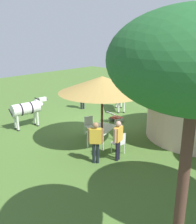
# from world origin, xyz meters

# --- Properties ---
(ground_plane) EXTENTS (36.00, 36.00, 0.00)m
(ground_plane) POSITION_xyz_m (0.00, 0.00, 0.00)
(ground_plane) COLOR #44662A
(shade_umbrella) EXTENTS (3.71, 3.71, 3.04)m
(shade_umbrella) POSITION_xyz_m (1.57, 1.84, 2.70)
(shade_umbrella) COLOR #532C1C
(shade_umbrella) RESTS_ON ground_plane
(patio_dining_table) EXTENTS (1.58, 1.21, 0.74)m
(patio_dining_table) POSITION_xyz_m (1.57, 1.84, 0.66)
(patio_dining_table) COLOR silver
(patio_dining_table) RESTS_ON ground_plane
(patio_chair_west_end) EXTENTS (0.55, 0.54, 0.90)m
(patio_chair_west_end) POSITION_xyz_m (1.19, 0.67, 0.52)
(patio_chair_west_end) COLOR silver
(patio_chair_west_end) RESTS_ON ground_plane
(patio_chair_near_lawn) EXTENTS (0.52, 0.51, 0.90)m
(patio_chair_near_lawn) POSITION_xyz_m (1.85, 3.05, 0.52)
(patio_chair_near_lawn) COLOR white
(patio_chair_near_lawn) RESTS_ON ground_plane
(guest_beside_umbrella) EXTENTS (0.57, 0.29, 1.61)m
(guest_beside_umbrella) POSITION_xyz_m (2.30, 3.34, 0.97)
(guest_beside_umbrella) COLOR black
(guest_beside_umbrella) RESTS_ON ground_plane
(guest_behind_table) EXTENTS (0.44, 0.48, 1.64)m
(guest_behind_table) POSITION_xyz_m (3.05, 2.87, 0.99)
(guest_behind_table) COLOR black
(guest_behind_table) RESTS_ON ground_plane
(standing_watcher) EXTENTS (0.54, 0.39, 1.66)m
(standing_watcher) POSITION_xyz_m (-1.62, -2.79, 1.00)
(standing_watcher) COLOR black
(standing_watcher) RESTS_ON ground_plane
(striped_lounge_chair) EXTENTS (0.88, 0.67, 0.64)m
(striped_lounge_chair) POSITION_xyz_m (-1.13, 0.38, 0.26)
(striped_lounge_chair) COLOR #C74D39
(striped_lounge_chair) RESTS_ON ground_plane
(zebra_nearest_camera) EXTENTS (1.65, 1.74, 1.57)m
(zebra_nearest_camera) POSITION_xyz_m (-3.00, -0.76, 1.02)
(zebra_nearest_camera) COLOR silver
(zebra_nearest_camera) RESTS_ON ground_plane
(zebra_by_umbrella) EXTENTS (2.12, 0.79, 1.55)m
(zebra_by_umbrella) POSITION_xyz_m (2.71, -2.39, 1.00)
(zebra_by_umbrella) COLOR silver
(zebra_by_umbrella) RESTS_ON ground_plane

